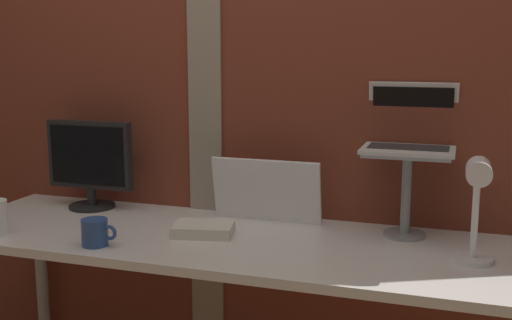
% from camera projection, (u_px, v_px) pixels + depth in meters
% --- Properties ---
extents(brick_wall_back, '(3.50, 0.16, 2.52)m').
position_uv_depth(brick_wall_back, '(251.00, 80.00, 2.39)').
color(brick_wall_back, brown).
rests_on(brick_wall_back, ground_plane).
extents(desk, '(2.17, 0.63, 0.75)m').
position_uv_depth(desk, '(247.00, 259.00, 2.11)').
color(desk, silver).
rests_on(desk, ground_plane).
extents(monitor, '(0.36, 0.18, 0.35)m').
position_uv_depth(monitor, '(90.00, 160.00, 2.46)').
color(monitor, black).
rests_on(monitor, desk).
extents(laptop_stand, '(0.28, 0.22, 0.29)m').
position_uv_depth(laptop_stand, '(407.00, 180.00, 2.09)').
color(laptop_stand, gray).
rests_on(laptop_stand, desk).
extents(laptop, '(0.30, 0.27, 0.22)m').
position_uv_depth(laptop, '(410.00, 131.00, 2.13)').
color(laptop, silver).
rests_on(laptop, laptop_stand).
extents(whiteboard_panel, '(0.40, 0.06, 0.23)m').
position_uv_depth(whiteboard_panel, '(266.00, 191.00, 2.28)').
color(whiteboard_panel, white).
rests_on(whiteboard_panel, desk).
extents(desk_lamp, '(0.12, 0.20, 0.33)m').
position_uv_depth(desk_lamp, '(477.00, 200.00, 1.79)').
color(desk_lamp, white).
rests_on(desk_lamp, desk).
extents(coffee_mug, '(0.12, 0.08, 0.09)m').
position_uv_depth(coffee_mug, '(95.00, 232.00, 2.02)').
color(coffee_mug, '#2D4C8C').
rests_on(coffee_mug, desk).
extents(paper_clutter_stack, '(0.22, 0.18, 0.04)m').
position_uv_depth(paper_clutter_stack, '(203.00, 229.00, 2.14)').
color(paper_clutter_stack, silver).
rests_on(paper_clutter_stack, desk).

